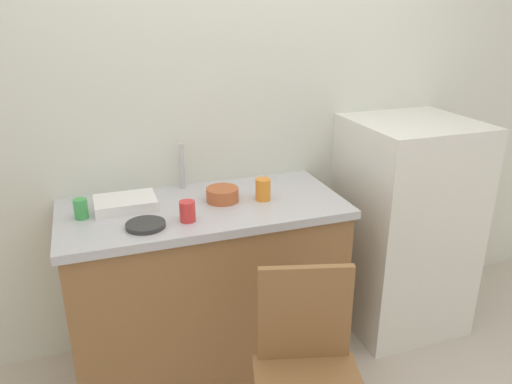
# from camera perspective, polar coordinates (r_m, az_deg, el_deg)

# --- Properties ---
(back_wall) EXTENTS (4.80, 0.10, 2.51)m
(back_wall) POSITION_cam_1_polar(r_m,az_deg,el_deg) (2.67, -2.25, 9.22)
(back_wall) COLOR silver
(back_wall) RESTS_ON ground_plane
(cabinet_base) EXTENTS (1.30, 0.60, 0.85)m
(cabinet_base) POSITION_cam_1_polar(r_m,az_deg,el_deg) (2.60, -5.68, -11.00)
(cabinet_base) COLOR olive
(cabinet_base) RESTS_ON ground_plane
(countertop) EXTENTS (1.34, 0.64, 0.04)m
(countertop) POSITION_cam_1_polar(r_m,az_deg,el_deg) (2.39, -6.06, -1.87)
(countertop) COLOR #B7B7BC
(countertop) RESTS_ON cabinet_base
(faucet) EXTENTS (0.02, 0.02, 0.24)m
(faucet) POSITION_cam_1_polar(r_m,az_deg,el_deg) (2.56, -8.46, 2.93)
(faucet) COLOR #B7B7BC
(faucet) RESTS_ON countertop
(refrigerator) EXTENTS (0.63, 0.61, 1.21)m
(refrigerator) POSITION_cam_1_polar(r_m,az_deg,el_deg) (2.96, 16.57, -3.73)
(refrigerator) COLOR silver
(refrigerator) RESTS_ON ground_plane
(chair) EXTENTS (0.49, 0.49, 0.89)m
(chair) POSITION_cam_1_polar(r_m,az_deg,el_deg) (1.98, 5.99, -20.18)
(chair) COLOR olive
(chair) RESTS_ON ground_plane
(dish_tray) EXTENTS (0.28, 0.20, 0.05)m
(dish_tray) POSITION_cam_1_polar(r_m,az_deg,el_deg) (2.40, -14.72, -1.24)
(dish_tray) COLOR white
(dish_tray) RESTS_ON countertop
(terracotta_bowl) EXTENTS (0.16, 0.16, 0.07)m
(terracotta_bowl) POSITION_cam_1_polar(r_m,az_deg,el_deg) (2.41, -3.86, -0.29)
(terracotta_bowl) COLOR #B25B33
(terracotta_bowl) RESTS_ON countertop
(hotplate) EXTENTS (0.17, 0.17, 0.02)m
(hotplate) POSITION_cam_1_polar(r_m,az_deg,el_deg) (2.19, -12.52, -3.71)
(hotplate) COLOR #2D2D2D
(hotplate) RESTS_ON countertop
(cup_orange) EXTENTS (0.07, 0.07, 0.11)m
(cup_orange) POSITION_cam_1_polar(r_m,az_deg,el_deg) (2.41, 0.80, 0.30)
(cup_orange) COLOR orange
(cup_orange) RESTS_ON countertop
(cup_green) EXTENTS (0.06, 0.06, 0.09)m
(cup_green) POSITION_cam_1_polar(r_m,az_deg,el_deg) (2.34, -19.41, -1.82)
(cup_green) COLOR green
(cup_green) RESTS_ON countertop
(cup_red) EXTENTS (0.07, 0.07, 0.09)m
(cup_red) POSITION_cam_1_polar(r_m,az_deg,el_deg) (2.20, -7.85, -2.20)
(cup_red) COLOR red
(cup_red) RESTS_ON countertop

